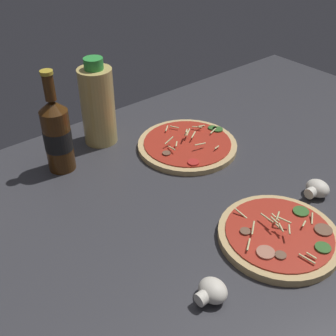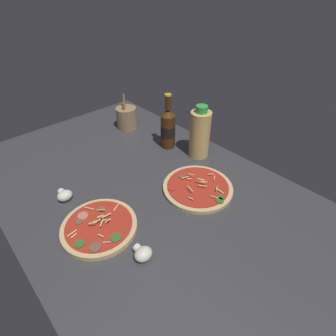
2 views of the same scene
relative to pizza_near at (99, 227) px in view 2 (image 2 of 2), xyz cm
name	(u,v)px [view 2 (image 2 of 2)]	position (x,y,z in cm)	size (l,w,h in cm)	color
counter_slab	(156,201)	(1.59, 22.08, -2.25)	(160.00, 90.00, 2.50)	#38383D
pizza_near	(99,227)	(0.00, 0.00, 0.00)	(23.82, 23.82, 4.58)	tan
pizza_far	(198,187)	(8.55, 36.84, -0.13)	(25.97, 25.97, 4.98)	tan
beer_bottle	(168,128)	(-21.22, 49.36, 8.44)	(6.60, 6.60, 25.07)	#47280F
oil_bottle	(200,134)	(-6.96, 54.43, 9.58)	(8.72, 8.72, 23.01)	#D6B766
mushroom_left	(65,195)	(-20.14, -1.80, 0.87)	(5.61, 5.35, 3.74)	white
mushroom_right	(143,253)	(17.51, 3.58, 0.88)	(5.64, 5.37, 3.76)	white
utensil_crock	(127,118)	(-49.17, 46.49, 4.46)	(10.31, 10.31, 17.41)	#9E7A56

